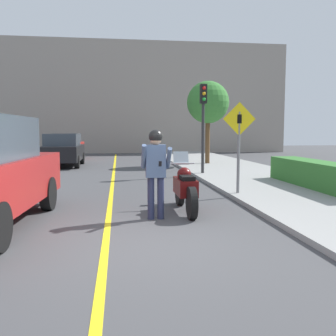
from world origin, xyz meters
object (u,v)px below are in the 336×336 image
traffic_light (203,111)px  motorcycle (185,189)px  parked_car_red (68,146)px  parked_car_black (63,150)px  person_biker (156,164)px  street_tree (208,103)px  crossing_sign (239,139)px

traffic_light → motorcycle: bearing=-106.1°
parked_car_red → parked_car_black: bearing=-84.9°
person_biker → parked_car_black: person_biker is taller
street_tree → parked_car_red: 10.23m
crossing_sign → parked_car_black: crossing_sign is taller
crossing_sign → parked_car_black: bearing=121.4°
motorcycle → parked_car_red: bearing=105.7°
traffic_light → street_tree: (1.30, 4.59, 0.71)m
parked_car_red → traffic_light: bearing=-57.3°
traffic_light → street_tree: bearing=74.3°
motorcycle → parked_car_black: parked_car_black is taller
traffic_light → parked_car_black: (-6.23, 5.01, -1.74)m
traffic_light → street_tree: 4.83m
parked_car_black → parked_car_red: (-0.49, 5.45, 0.00)m
motorcycle → parked_car_red: size_ratio=0.52×
motorcycle → parked_car_black: bearing=110.3°
crossing_sign → traffic_light: bearing=88.4°
parked_car_red → person_biker: bearing=-77.1°
street_tree → parked_car_black: size_ratio=1.03×
street_tree → parked_car_red: (-8.02, 5.86, -2.45)m
traffic_light → parked_car_red: 12.55m
traffic_light → parked_car_red: traffic_light is taller
person_biker → traffic_light: 7.90m
motorcycle → traffic_light: bearing=73.9°
parked_car_black → parked_car_red: bearing=95.1°
motorcycle → traffic_light: size_ratio=0.62×
person_biker → crossing_sign: 3.44m
person_biker → parked_car_black: bearing=106.3°
street_tree → parked_car_black: bearing=176.8°
street_tree → person_biker: bearing=-108.3°
motorcycle → person_biker: size_ratio=1.20×
traffic_light → parked_car_black: traffic_light is taller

